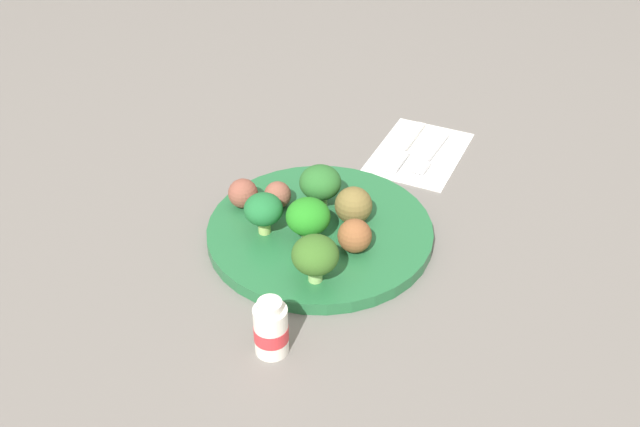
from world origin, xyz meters
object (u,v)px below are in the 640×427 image
(meatball_front_left, at_px, (243,193))
(meatball_front_right, at_px, (355,236))
(broccoli_floret_back_left, at_px, (263,210))
(meatball_mid_right, at_px, (353,205))
(broccoli_floret_mid_left, at_px, (315,256))
(fork, at_px, (429,154))
(napkin, at_px, (419,152))
(broccoli_floret_front_left, at_px, (310,218))
(yogurt_bottle, at_px, (271,329))
(meatball_back_left, at_px, (278,195))
(knife, at_px, (406,149))
(plate, at_px, (320,232))
(broccoli_floret_near_rim, at_px, (320,183))

(meatball_front_left, bearing_deg, meatball_front_right, 87.88)
(broccoli_floret_back_left, distance_m, meatball_mid_right, 0.11)
(broccoli_floret_mid_left, distance_m, fork, 0.33)
(napkin, bearing_deg, fork, 71.89)
(broccoli_floret_front_left, xyz_separation_m, yogurt_bottle, (0.16, 0.05, -0.02))
(broccoli_floret_front_left, distance_m, meatball_front_left, 0.11)
(broccoli_floret_back_left, height_order, fork, broccoli_floret_back_left)
(broccoli_floret_back_left, bearing_deg, fork, 161.37)
(fork, bearing_deg, meatball_front_right, 3.30)
(meatball_back_left, xyz_separation_m, fork, (-0.23, 0.11, -0.03))
(knife, bearing_deg, napkin, 117.26)
(plate, distance_m, meatball_back_left, 0.07)
(meatball_mid_right, xyz_separation_m, meatball_front_right, (0.05, 0.03, -0.00))
(meatball_mid_right, distance_m, napkin, 0.22)
(fork, bearing_deg, meatball_front_left, -30.90)
(broccoli_floret_back_left, distance_m, meatball_front_right, 0.11)
(broccoli_floret_mid_left, distance_m, meatball_front_left, 0.17)
(plate, distance_m, yogurt_bottle, 0.20)
(broccoli_floret_near_rim, xyz_separation_m, meatball_mid_right, (0.01, 0.05, -0.01))
(broccoli_floret_near_rim, relative_size, meatball_front_right, 1.40)
(knife, relative_size, yogurt_bottle, 2.17)
(broccoli_floret_front_left, height_order, meatball_mid_right, broccoli_floret_front_left)
(broccoli_floret_mid_left, height_order, fork, broccoli_floret_mid_left)
(meatball_front_right, height_order, fork, meatball_front_right)
(broccoli_floret_back_left, height_order, meatball_front_right, broccoli_floret_back_left)
(meatball_mid_right, relative_size, yogurt_bottle, 0.70)
(broccoli_floret_mid_left, xyz_separation_m, meatball_mid_right, (-0.12, -0.02, -0.01))
(meatball_mid_right, height_order, meatball_front_right, meatball_mid_right)
(meatball_front_right, height_order, yogurt_bottle, yogurt_bottle)
(broccoli_floret_back_left, height_order, meatball_front_left, broccoli_floret_back_left)
(broccoli_floret_near_rim, bearing_deg, meatball_mid_right, 82.24)
(broccoli_floret_back_left, relative_size, meatball_front_left, 1.41)
(meatball_front_right, bearing_deg, broccoli_floret_front_left, -79.62)
(plate, distance_m, broccoli_floret_near_rim, 0.06)
(meatball_mid_right, bearing_deg, broccoli_floret_mid_left, 7.97)
(meatball_front_left, xyz_separation_m, fork, (-0.25, 0.15, -0.03))
(meatball_mid_right, distance_m, knife, 0.21)
(meatball_front_left, bearing_deg, plate, 96.11)
(meatball_front_right, bearing_deg, meatball_back_left, -102.46)
(knife, bearing_deg, yogurt_bottle, 6.29)
(broccoli_floret_front_left, bearing_deg, plate, -175.17)
(broccoli_floret_mid_left, height_order, napkin, broccoli_floret_mid_left)
(plate, distance_m, knife, 0.24)
(broccoli_floret_near_rim, distance_m, napkin, 0.22)
(meatball_back_left, height_order, fork, meatball_back_left)
(broccoli_floret_near_rim, xyz_separation_m, broccoli_floret_mid_left, (0.13, 0.07, 0.00))
(broccoli_floret_front_left, height_order, napkin, broccoli_floret_front_left)
(napkin, relative_size, knife, 1.17)
(meatball_front_right, distance_m, napkin, 0.27)
(broccoli_floret_back_left, bearing_deg, broccoli_floret_mid_left, 66.13)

